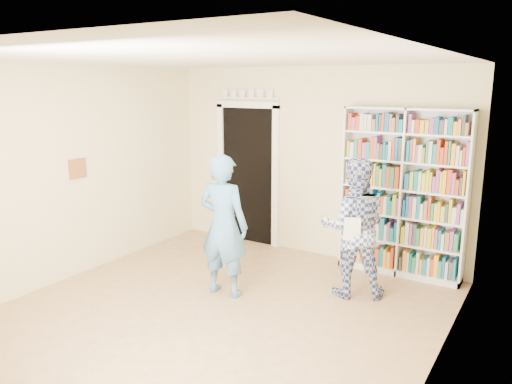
# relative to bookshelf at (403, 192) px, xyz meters

# --- Properties ---
(floor) EXTENTS (5.00, 5.00, 0.00)m
(floor) POSITION_rel_bookshelf_xyz_m (-1.35, -2.34, -1.10)
(floor) COLOR olive
(floor) RESTS_ON ground
(ceiling) EXTENTS (5.00, 5.00, 0.00)m
(ceiling) POSITION_rel_bookshelf_xyz_m (-1.35, -2.34, 1.60)
(ceiling) COLOR white
(ceiling) RESTS_ON wall_back
(wall_back) EXTENTS (4.50, 0.00, 4.50)m
(wall_back) POSITION_rel_bookshelf_xyz_m (-1.35, 0.16, 0.25)
(wall_back) COLOR beige
(wall_back) RESTS_ON floor
(wall_left) EXTENTS (0.00, 5.00, 5.00)m
(wall_left) POSITION_rel_bookshelf_xyz_m (-3.60, -2.34, 0.25)
(wall_left) COLOR beige
(wall_left) RESTS_ON floor
(wall_right) EXTENTS (0.00, 5.00, 5.00)m
(wall_right) POSITION_rel_bookshelf_xyz_m (0.90, -2.34, 0.25)
(wall_right) COLOR beige
(wall_right) RESTS_ON floor
(bookshelf) EXTENTS (1.58, 0.30, 2.17)m
(bookshelf) POSITION_rel_bookshelf_xyz_m (0.00, 0.00, 0.00)
(bookshelf) COLOR white
(bookshelf) RESTS_ON floor
(doorway) EXTENTS (1.10, 0.08, 2.43)m
(doorway) POSITION_rel_bookshelf_xyz_m (-2.45, 0.13, 0.08)
(doorway) COLOR black
(doorway) RESTS_ON floor
(wall_art) EXTENTS (0.03, 0.25, 0.25)m
(wall_art) POSITION_rel_bookshelf_xyz_m (-3.58, -2.14, 0.30)
(wall_art) COLOR brown
(wall_art) RESTS_ON wall_left
(man_blue) EXTENTS (0.65, 0.46, 1.69)m
(man_blue) POSITION_rel_bookshelf_xyz_m (-1.59, -1.74, -0.26)
(man_blue) COLOR #4F86B0
(man_blue) RESTS_ON floor
(man_plaid) EXTENTS (0.99, 0.91, 1.65)m
(man_plaid) POSITION_rel_bookshelf_xyz_m (-0.30, -0.95, -0.28)
(man_plaid) COLOR navy
(man_plaid) RESTS_ON floor
(paper_sheet) EXTENTS (0.17, 0.09, 0.26)m
(paper_sheet) POSITION_rel_bookshelf_xyz_m (-0.22, -1.22, -0.21)
(paper_sheet) COLOR white
(paper_sheet) RESTS_ON man_plaid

